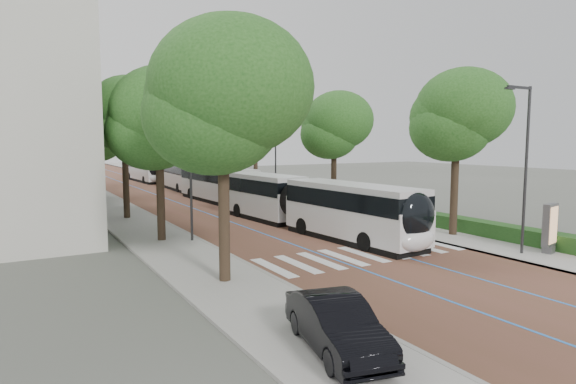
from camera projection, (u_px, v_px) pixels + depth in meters
The scene contains 21 objects.
ground at pixel (373, 260), 22.62m from camera, with size 160.00×160.00×0.00m, color #51544C.
road at pixel (153, 188), 57.03m from camera, with size 11.00×140.00×0.02m, color brown.
sidewalk_left at pixel (85, 191), 53.28m from camera, with size 4.00×140.00×0.12m, color #989790.
sidewalk_right at pixel (212, 185), 60.76m from camera, with size 4.00×140.00×0.12m, color #989790.
kerb_left at pixel (103, 190), 54.23m from camera, with size 0.20×140.00×0.14m, color gray.
kerb_right at pixel (198, 185), 59.82m from camera, with size 0.20×140.00×0.14m, color gray.
zebra_crossing at pixel (363, 254), 23.58m from camera, with size 10.55×3.60×0.01m.
lane_line_left at pixel (139, 189), 56.23m from camera, with size 0.12×126.00×0.01m, color blue.
lane_line_right at pixel (166, 187), 57.82m from camera, with size 0.12×126.00×0.01m, color blue.
hedge at pixel (498, 231), 27.11m from camera, with size 1.20×14.00×0.80m, color #184016.
streetlight_near at pixel (524, 157), 22.84m from camera, with size 1.82×0.20×8.00m.
streetlight_far at pixel (274, 149), 44.34m from camera, with size 1.82×0.20×8.00m.
lamp_post_left at pixel (191, 168), 26.03m from camera, with size 0.14×0.14×8.00m, color #2D2D2F.
trees_left at pixel (108, 124), 38.84m from camera, with size 6.25×60.99×10.04m.
trees_right at pixel (286, 131), 44.32m from camera, with size 5.61×47.32×9.15m.
lead_bus at pixel (310, 205), 29.78m from camera, with size 3.84×18.53×3.20m.
bus_queued_0 at pixel (220, 185), 43.57m from camera, with size 3.04×12.49×3.20m.
bus_queued_1 at pixel (180, 175), 55.38m from camera, with size 2.90×12.47×3.20m.
bus_queued_2 at pixel (146, 170), 66.08m from camera, with size 2.91×12.47×3.20m.
ad_panel at pixel (550, 227), 23.30m from camera, with size 1.21×0.57×2.43m.
parked_car at pixel (337, 324), 12.46m from camera, with size 1.50×4.29×1.42m, color black.
Camera 1 is at (-14.59, -17.15, 5.56)m, focal length 30.00 mm.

